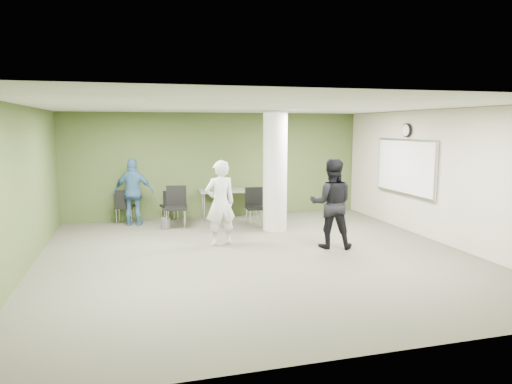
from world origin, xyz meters
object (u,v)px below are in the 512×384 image
object	(u,v)px
chair_back_left	(124,204)
man_blue	(134,192)
woman_white	(220,203)
folding_table	(231,192)
man_black	(331,203)

from	to	relation	value
chair_back_left	man_blue	xyz separation A→B (m)	(0.24, -0.17, 0.32)
woman_white	man_blue	bearing A→B (deg)	-65.14
woman_white	folding_table	bearing A→B (deg)	-117.08
folding_table	man_black	bearing A→B (deg)	-64.30
chair_back_left	man_blue	distance (m)	0.43
man_blue	chair_back_left	bearing A→B (deg)	-21.37
folding_table	chair_back_left	bearing A→B (deg)	-176.92
woman_white	man_blue	distance (m)	2.95
woman_white	man_blue	xyz separation A→B (m)	(-1.71, 2.41, -0.05)
chair_back_left	man_blue	bearing A→B (deg)	154.10
folding_table	chair_back_left	size ratio (longest dim) A/B	1.91
folding_table	man_blue	xyz separation A→B (m)	(-2.47, -0.14, 0.10)
man_black	man_blue	bearing A→B (deg)	-19.12
man_black	man_blue	world-z (taller)	man_black
folding_table	man_black	size ratio (longest dim) A/B	0.94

